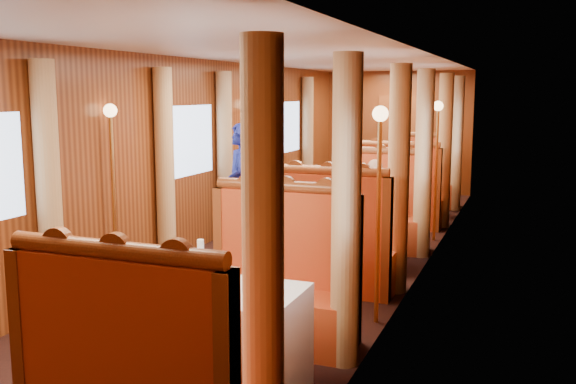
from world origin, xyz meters
The scene contains 45 objects.
floor centered at (0.00, 0.00, 0.00)m, with size 3.00×12.00×0.01m, color black, non-canonical shape.
ceiling centered at (0.00, 0.00, 2.50)m, with size 3.00×12.00×0.01m, color silver, non-canonical shape.
wall_far centered at (0.00, 6.00, 1.25)m, with size 3.00×2.50×0.01m, color brown, non-canonical shape.
wall_left centered at (-1.50, 0.00, 1.25)m, with size 12.00×2.50×0.01m, color brown, non-canonical shape.
wall_right centered at (1.50, 0.00, 1.25)m, with size 12.00×2.50×0.01m, color brown, non-canonical shape.
doorway_far centered at (0.00, 5.97, 1.00)m, with size 0.80×0.04×2.00m, color brown.
table_near centered at (0.75, -3.50, 0.38)m, with size 1.05×0.72×0.75m, color white.
banquette_near_aft centered at (0.75, -2.49, 0.42)m, with size 1.30×0.55×1.34m.
table_mid centered at (0.75, 0.00, 0.38)m, with size 1.05×0.72×0.75m, color white.
banquette_mid_fwd centered at (0.75, -1.01, 0.42)m, with size 1.30×0.55×1.34m.
banquette_mid_aft centered at (0.75, 1.01, 0.42)m, with size 1.30×0.55×1.34m.
table_far centered at (0.75, 3.50, 0.38)m, with size 1.05×0.72×0.75m, color white.
banquette_far_fwd centered at (0.75, 2.49, 0.42)m, with size 1.30×0.55×1.34m.
banquette_far_aft centered at (0.75, 4.51, 0.42)m, with size 1.30×0.55×1.34m.
tea_tray centered at (0.65, -3.56, 0.76)m, with size 0.34×0.26×0.01m, color silver.
teapot_left centered at (0.57, -3.61, 0.82)m, with size 0.16×0.12×0.13m, color silver, non-canonical shape.
teapot_right centered at (0.75, -3.61, 0.81)m, with size 0.14×0.11×0.12m, color silver, non-canonical shape.
teapot_back centered at (0.61, -3.48, 0.82)m, with size 0.18×0.13×0.14m, color silver, non-canonical shape.
fruit_plate centered at (1.08, -3.63, 0.77)m, with size 0.21×0.21×0.05m.
cup_inboard centered at (0.36, -3.41, 0.86)m, with size 0.08×0.08×0.26m.
cup_outboard centered at (0.45, -3.26, 0.86)m, with size 0.08×0.08×0.26m.
rose_vase_mid centered at (0.76, -0.02, 0.93)m, with size 0.06×0.06×0.36m.
rose_vase_far centered at (0.78, 3.48, 0.93)m, with size 0.06×0.06×0.36m.
curtain_left_near_b centered at (-1.38, -2.72, 1.18)m, with size 0.22×0.22×2.35m, color tan.
window_right_near centered at (1.49, -3.50, 1.45)m, with size 1.20×0.90×0.01m, color #94ADD0, non-canonical shape.
curtain_right_near_a centered at (1.38, -4.28, 1.18)m, with size 0.22×0.22×2.35m, color tan.
curtain_right_near_b centered at (1.38, -2.72, 1.18)m, with size 0.22×0.22×2.35m, color tan.
window_left_mid centered at (-1.49, 0.00, 1.45)m, with size 1.20×0.90×0.01m, color #94ADD0, non-canonical shape.
curtain_left_mid_a centered at (-1.38, -0.78, 1.18)m, with size 0.22×0.22×2.35m, color tan.
curtain_left_mid_b centered at (-1.38, 0.78, 1.18)m, with size 0.22×0.22×2.35m, color tan.
window_right_mid centered at (1.49, 0.00, 1.45)m, with size 1.20×0.90×0.01m, color #94ADD0, non-canonical shape.
curtain_right_mid_a centered at (1.38, -0.78, 1.18)m, with size 0.22×0.22×2.35m, color tan.
curtain_right_mid_b centered at (1.38, 0.78, 1.18)m, with size 0.22×0.22×2.35m, color tan.
window_left_far centered at (-1.49, 3.50, 1.45)m, with size 1.20×0.90×0.01m, color #94ADD0, non-canonical shape.
curtain_left_far_a centered at (-1.38, 2.72, 1.18)m, with size 0.22×0.22×2.35m, color tan.
curtain_left_far_b centered at (-1.38, 4.28, 1.18)m, with size 0.22×0.22×2.35m, color tan.
window_right_far centered at (1.49, 3.50, 1.45)m, with size 1.20×0.90×0.01m, color #94ADD0, non-canonical shape.
curtain_right_far_a centered at (1.38, 2.72, 1.18)m, with size 0.22×0.22×2.35m, color tan.
curtain_right_far_b centered at (1.38, 4.28, 1.18)m, with size 0.22×0.22×2.35m, color tan.
sconce_left_fore centered at (-1.40, -1.75, 1.38)m, with size 0.14×0.14×1.95m.
sconce_right_fore centered at (1.40, -1.75, 1.38)m, with size 0.14×0.14×1.95m.
sconce_left_aft centered at (-1.40, 1.75, 1.38)m, with size 0.14×0.14×1.95m.
sconce_right_aft centered at (1.40, 1.75, 1.38)m, with size 0.14×0.14×1.95m.
steward centered at (-0.85, 0.17, 0.84)m, with size 0.61×0.40×1.68m, color navy.
passenger centered at (0.75, 0.81, 0.74)m, with size 0.40×0.44×0.76m.
Camera 1 is at (2.66, -7.24, 2.06)m, focal length 40.00 mm.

